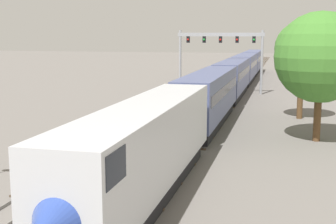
{
  "coord_description": "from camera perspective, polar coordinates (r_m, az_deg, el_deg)",
  "views": [
    {
      "loc": [
        8.5,
        -18.12,
        8.14
      ],
      "look_at": [
        1.0,
        12.0,
        3.0
      ],
      "focal_mm": 49.83,
      "sensor_mm": 36.0,
      "label": 1
    }
  ],
  "objects": [
    {
      "name": "track_near",
      "position": [
        59.89,
        2.29,
        1.65
      ],
      "size": [
        2.6,
        160.0,
        0.16
      ],
      "color": "slate",
      "rests_on": "ground"
    },
    {
      "name": "signal_gantry",
      "position": [
        66.04,
        6.42,
        7.87
      ],
      "size": [
        12.1,
        0.49,
        8.81
      ],
      "color": "#999BA0",
      "rests_on": "ground"
    },
    {
      "name": "trackside_tree_mid",
      "position": [
        47.09,
        16.12,
        7.41
      ],
      "size": [
        5.32,
        5.32,
        9.51
      ],
      "color": "brown",
      "rests_on": "ground"
    },
    {
      "name": "track_main",
      "position": [
        78.81,
        9.19,
        3.4
      ],
      "size": [
        2.6,
        200.0,
        0.16
      ],
      "color": "slate",
      "rests_on": "ground"
    },
    {
      "name": "passenger_train",
      "position": [
        62.6,
        7.99,
        4.24
      ],
      "size": [
        3.04,
        100.56,
        4.8
      ],
      "color": "silver",
      "rests_on": "ground"
    },
    {
      "name": "ground_plane",
      "position": [
        21.61,
        -10.58,
        -12.89
      ],
      "size": [
        400.0,
        400.0,
        0.0
      ],
      "primitive_type": "plane",
      "color": "slate"
    },
    {
      "name": "trackside_tree_left",
      "position": [
        37.24,
        18.15,
        6.37
      ],
      "size": [
        6.92,
        6.92,
        9.95
      ],
      "color": "brown",
      "rests_on": "ground"
    }
  ]
}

